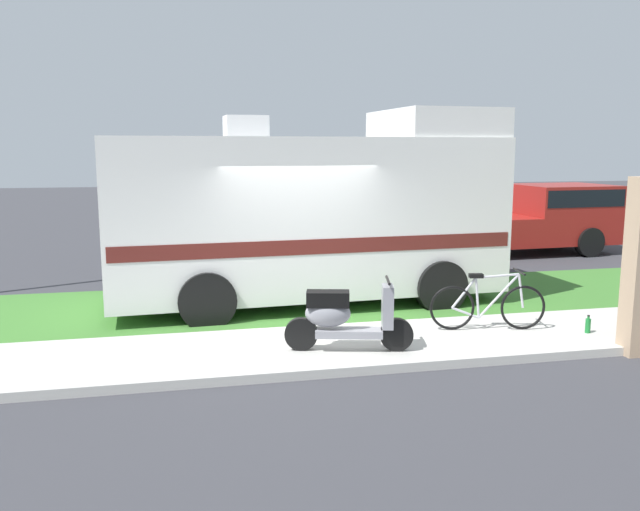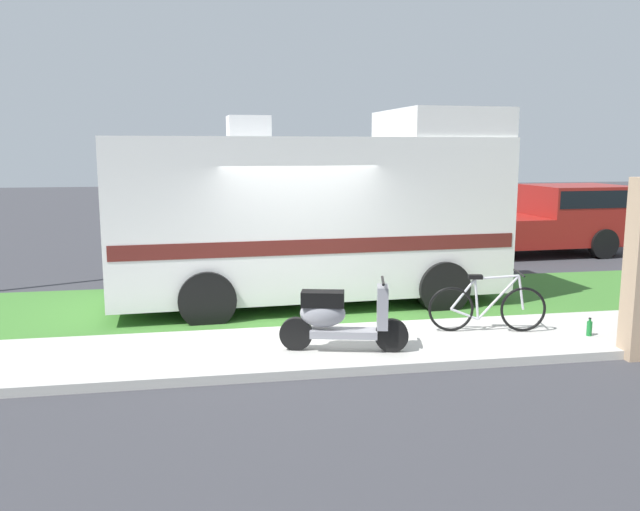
{
  "view_description": "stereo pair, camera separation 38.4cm",
  "coord_description": "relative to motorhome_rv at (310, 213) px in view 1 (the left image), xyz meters",
  "views": [
    {
      "loc": [
        -1.88,
        -9.57,
        2.76
      ],
      "look_at": [
        0.29,
        0.3,
        1.1
      ],
      "focal_mm": 36.63,
      "sensor_mm": 36.0,
      "label": 1
    },
    {
      "loc": [
        -1.5,
        -9.65,
        2.76
      ],
      "look_at": [
        0.29,
        0.3,
        1.1
      ],
      "focal_mm": 36.63,
      "sensor_mm": 36.0,
      "label": 2
    }
  ],
  "objects": [
    {
      "name": "sidewalk",
      "position": [
        -0.42,
        -2.87,
        -1.58
      ],
      "size": [
        24.0,
        2.0,
        0.12
      ],
      "color": "beige",
      "rests_on": "ground"
    },
    {
      "name": "scooter",
      "position": [
        -0.2,
        -3.19,
        -1.07
      ],
      "size": [
        1.67,
        0.65,
        0.97
      ],
      "color": "black",
      "rests_on": "ground"
    },
    {
      "name": "grass_strip",
      "position": [
        -0.42,
        -0.17,
        -1.6
      ],
      "size": [
        24.0,
        3.4,
        0.08
      ],
      "color": "#3D752D",
      "rests_on": "ground"
    },
    {
      "name": "pickup_truck_near",
      "position": [
        6.95,
        4.41,
        -0.68
      ],
      "size": [
        5.39,
        2.38,
        1.8
      ],
      "color": "maroon",
      "rests_on": "ground"
    },
    {
      "name": "ground_plane",
      "position": [
        -0.42,
        -1.67,
        -1.64
      ],
      "size": [
        80.0,
        80.0,
        0.0
      ],
      "primitive_type": "plane",
      "color": "#38383D"
    },
    {
      "name": "bicycle",
      "position": [
        2.11,
        -2.67,
        -1.15
      ],
      "size": [
        1.68,
        0.53,
        0.89
      ],
      "color": "black",
      "rests_on": "ground"
    },
    {
      "name": "bottle_green",
      "position": [
        3.47,
        -3.14,
        -1.41
      ],
      "size": [
        0.08,
        0.08,
        0.26
      ],
      "color": "#19722D",
      "rests_on": "ground"
    },
    {
      "name": "motorhome_rv",
      "position": [
        0.0,
        0.0,
        0.0
      ],
      "size": [
        6.84,
        2.95,
        3.44
      ],
      "color": "silver",
      "rests_on": "ground"
    }
  ]
}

